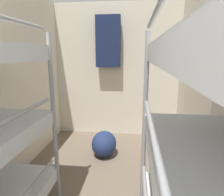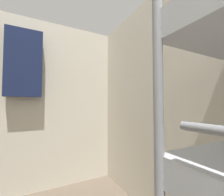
{
  "view_description": "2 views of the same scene",
  "coord_description": "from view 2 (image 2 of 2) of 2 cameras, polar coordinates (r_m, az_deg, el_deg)",
  "views": [
    {
      "loc": [
        0.36,
        0.53,
        1.58
      ],
      "look_at": [
        0.09,
        2.85,
        1.06
      ],
      "focal_mm": 32.0,
      "sensor_mm": 36.0,
      "label": 1
    },
    {
      "loc": [
        -0.03,
        1.91,
        1.23
      ],
      "look_at": [
        0.7,
        3.27,
        1.3
      ],
      "focal_mm": 24.0,
      "sensor_mm": 36.0,
      "label": 2
    }
  ],
  "objects": [
    {
      "name": "hanging_coat",
      "position": [
        2.36,
        -30.52,
        11.42
      ],
      "size": [
        0.44,
        0.12,
        0.9
      ],
      "color": "#192347"
    },
    {
      "name": "wall_back",
      "position": [
        2.44,
        -27.33,
        -2.05
      ],
      "size": [
        2.44,
        0.06,
        2.49
      ],
      "color": "beige",
      "rests_on": "ground_plane"
    }
  ]
}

